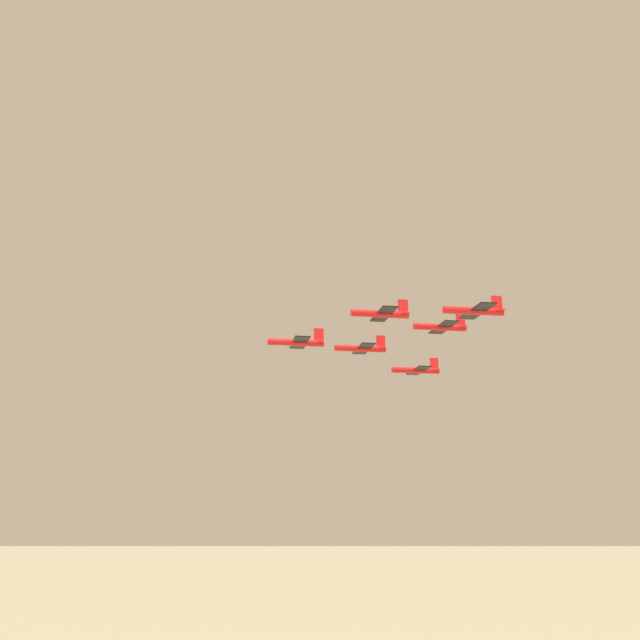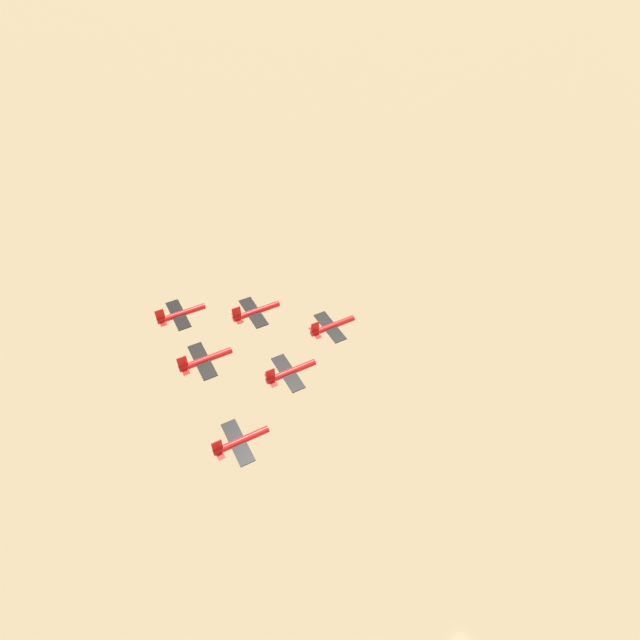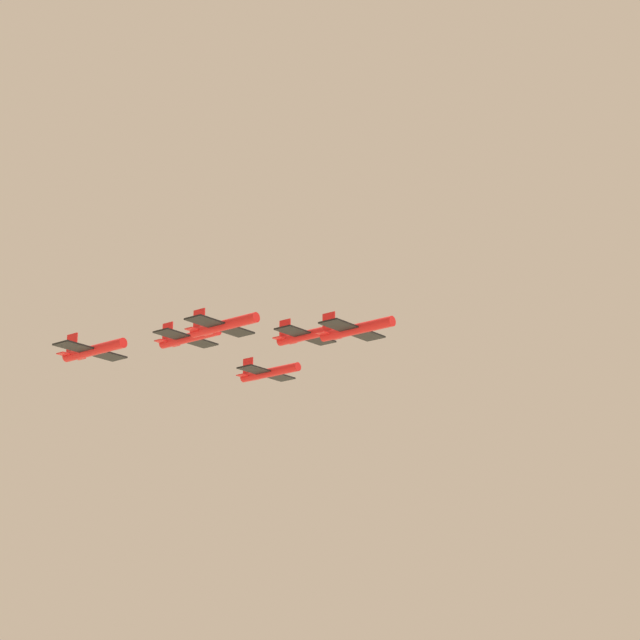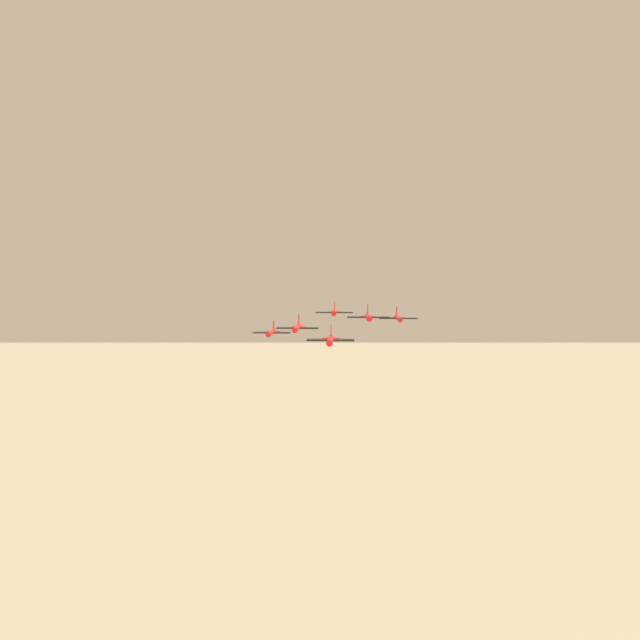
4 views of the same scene
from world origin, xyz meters
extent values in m
cylinder|color=red|center=(-27.73, -39.62, 108.05)|extent=(5.26, 8.81, 1.14)
cube|color=black|center=(-27.45, -40.17, 108.05)|extent=(8.87, 6.17, 0.19)
cube|color=red|center=(-25.99, -43.03, 109.48)|extent=(0.88, 1.54, 2.28)
cube|color=red|center=(-25.99, -43.03, 108.05)|extent=(3.47, 2.52, 0.12)
cylinder|color=red|center=(-28.57, -54.07, 111.42)|extent=(5.26, 8.81, 1.14)
cube|color=black|center=(-28.29, -54.62, 111.42)|extent=(8.87, 6.17, 0.19)
cube|color=red|center=(-26.83, -57.48, 112.84)|extent=(0.88, 1.54, 2.28)
cube|color=red|center=(-26.83, -57.48, 111.42)|extent=(3.47, 2.52, 0.12)
cylinder|color=red|center=(-15.51, -47.38, 109.10)|extent=(5.26, 8.81, 1.14)
cube|color=black|center=(-15.23, -47.93, 109.10)|extent=(8.87, 6.17, 0.19)
cube|color=red|center=(-13.76, -50.78, 110.53)|extent=(0.88, 1.54, 2.28)
cube|color=red|center=(-13.76, -50.78, 109.10)|extent=(3.47, 2.52, 0.12)
cylinder|color=red|center=(-29.41, -68.52, 110.35)|extent=(5.26, 8.81, 1.14)
cube|color=black|center=(-29.13, -69.07, 110.35)|extent=(8.87, 6.17, 0.19)
cube|color=red|center=(-27.67, -71.93, 111.77)|extent=(0.88, 1.54, 2.28)
cube|color=red|center=(-27.67, -71.93, 110.35)|extent=(3.47, 2.52, 0.12)
cylinder|color=red|center=(-16.35, -61.83, 111.66)|extent=(5.26, 8.81, 1.14)
cube|color=black|center=(-16.07, -62.38, 111.66)|extent=(8.87, 6.17, 0.19)
cube|color=red|center=(-14.61, -65.23, 113.09)|extent=(0.88, 1.54, 2.28)
cube|color=red|center=(-14.61, -65.23, 111.66)|extent=(3.47, 2.52, 0.12)
cylinder|color=red|center=(-3.29, -55.13, 106.87)|extent=(5.26, 8.81, 1.14)
cube|color=black|center=(-3.01, -55.69, 106.87)|extent=(8.87, 6.17, 0.19)
cube|color=red|center=(-1.54, -58.54, 108.30)|extent=(0.88, 1.54, 2.28)
cube|color=red|center=(-1.54, -58.54, 106.87)|extent=(3.47, 2.52, 0.12)
camera|label=1|loc=(-121.41, -74.85, 84.29)|focal=35.00mm
camera|label=2|loc=(40.87, -43.74, 175.18)|focal=28.00mm
camera|label=3|loc=(27.99, 74.64, 70.02)|focal=70.00mm
camera|label=4|loc=(-71.54, 38.85, 118.35)|focal=28.00mm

